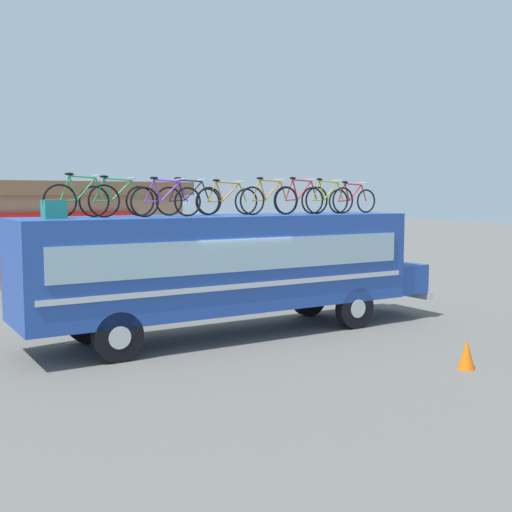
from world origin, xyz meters
name	(u,v)px	position (x,y,z in m)	size (l,w,h in m)	color
ground_plane	(223,336)	(0.00, 0.00, 0.00)	(120.00, 120.00, 0.00)	#605E59
bus	(230,264)	(0.20, 0.00, 1.79)	(11.12, 2.37, 2.99)	#23479E
luggage_bag_1	(54,209)	(-4.05, 0.00, 3.18)	(0.45, 0.42, 0.39)	#1E7F66
rooftop_bicycle_1	(82,199)	(-3.44, -0.01, 3.39)	(1.69, 0.44, 0.97)	black
rooftop_bicycle_2	(117,200)	(-2.54, 0.34, 3.38)	(1.79, 0.44, 0.93)	black
rooftop_bicycle_3	(166,200)	(-1.61, -0.28, 3.36)	(1.74, 0.44, 0.90)	black
rooftop_bicycle_4	(189,199)	(-0.71, 0.40, 3.37)	(1.77, 0.44, 0.92)	black
rooftop_bicycle_5	(227,200)	(0.22, 0.17, 3.36)	(1.75, 0.44, 0.88)	black
rooftop_bicycle_6	(269,199)	(1.17, -0.28, 3.38)	(1.72, 0.44, 0.94)	black
rooftop_bicycle_7	(301,199)	(2.08, -0.37, 3.38)	(1.69, 0.44, 0.95)	black
rooftop_bicycle_8	(328,199)	(2.93, -0.38, 3.37)	(1.71, 0.44, 0.93)	black
rooftop_bicycle_9	(352,200)	(3.88, -0.24, 3.35)	(1.63, 0.44, 0.87)	black
roadside_building	(37,229)	(-1.28, 14.00, 2.05)	(11.45, 6.72, 4.01)	tan
traffic_cone	(467,354)	(2.69, -5.23, 0.30)	(0.35, 0.35, 0.61)	orange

